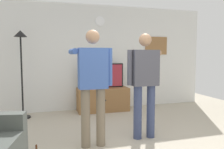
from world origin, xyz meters
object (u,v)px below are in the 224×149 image
television (102,76)px  person_standing_nearer_couch (144,79)px  tv_stand (103,99)px  framed_picture (156,46)px  person_standing_nearer_lamp (93,81)px  wall_clock (100,21)px  floor_lamp (21,56)px

television → person_standing_nearer_couch: person_standing_nearer_couch is taller
tv_stand → framed_picture: framed_picture is taller
tv_stand → person_standing_nearer_lamp: person_standing_nearer_lamp is taller
television → wall_clock: 1.41m
floor_lamp → person_standing_nearer_lamp: (1.20, -1.97, -0.37)m
wall_clock → floor_lamp: wall_clock is taller
person_standing_nearer_lamp → television: bearing=72.3°
floor_lamp → person_standing_nearer_lamp: bearing=-58.7°
wall_clock → floor_lamp: size_ratio=0.12×
tv_stand → wall_clock: 2.01m
person_standing_nearer_lamp → tv_stand: bearing=71.9°
person_standing_nearer_lamp → floor_lamp: bearing=121.3°
wall_clock → framed_picture: (1.62, 0.00, -0.61)m
tv_stand → wall_clock: bearing=90.0°
person_standing_nearer_lamp → person_standing_nearer_couch: (0.91, 0.10, -0.01)m
wall_clock → television: bearing=-90.0°
tv_stand → wall_clock: wall_clock is taller
floor_lamp → framed_picture: bearing=6.8°
framed_picture → person_standing_nearer_lamp: framed_picture is taller
television → person_standing_nearer_couch: 2.05m
tv_stand → television: bearing=90.0°
framed_picture → floor_lamp: bearing=-173.2°
television → person_standing_nearer_couch: bearing=-83.8°
television → framed_picture: 1.81m
framed_picture → floor_lamp: floor_lamp is taller
television → floor_lamp: (-1.89, -0.17, 0.50)m
tv_stand → framed_picture: size_ratio=1.94×
floor_lamp → person_standing_nearer_couch: size_ratio=1.10×
wall_clock → person_standing_nearer_couch: (0.22, -2.28, -1.27)m
television → person_standing_nearer_lamp: size_ratio=0.60×
tv_stand → television: 0.60m
framed_picture → floor_lamp: size_ratio=0.34×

